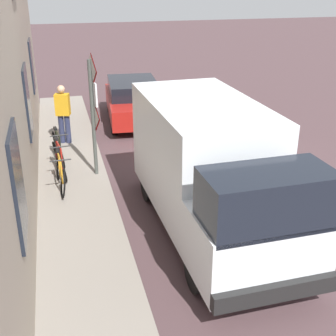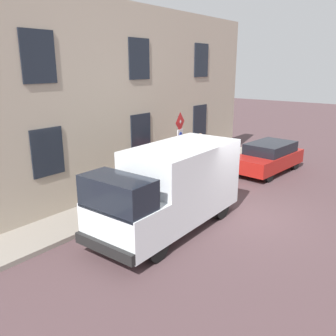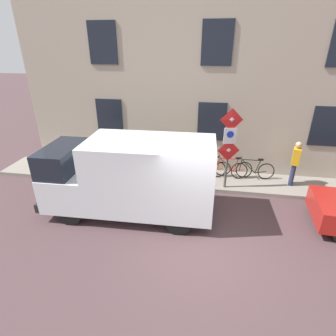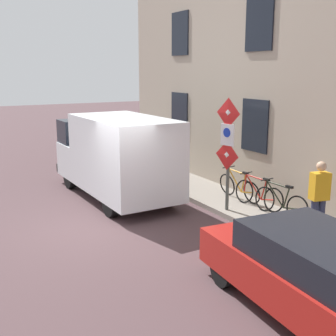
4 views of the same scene
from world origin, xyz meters
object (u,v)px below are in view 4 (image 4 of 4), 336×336
object	(u,v)px
delivery_van	(116,155)
bicycle_black	(280,202)
sign_post_stacked	(228,143)
pedestrian	(319,196)
bicycle_orange	(239,187)
bicycle_red	(258,194)
parked_hatchback	(313,271)

from	to	relation	value
delivery_van	bicycle_black	distance (m)	5.01
sign_post_stacked	pedestrian	size ratio (longest dim) A/B	1.67
delivery_van	bicycle_orange	distance (m)	3.77
delivery_van	pedestrian	distance (m)	6.07
bicycle_red	bicycle_orange	size ratio (longest dim) A/B	1.00
bicycle_red	bicycle_orange	distance (m)	0.85
parked_hatchback	bicycle_orange	size ratio (longest dim) A/B	2.40
delivery_van	bicycle_red	xyz separation A→B (m)	(2.82, -3.21, -0.82)
bicycle_black	pedestrian	distance (m)	1.55
parked_hatchback	sign_post_stacked	bearing A→B (deg)	-16.50
parked_hatchback	pedestrian	xyz separation A→B (m)	(2.45, 2.11, 0.34)
parked_hatchback	bicycle_black	bearing A→B (deg)	-32.79
bicycle_red	pedestrian	distance (m)	2.35
sign_post_stacked	pedestrian	xyz separation A→B (m)	(0.69, -2.50, -0.89)
bicycle_black	bicycle_red	size ratio (longest dim) A/B	1.00
sign_post_stacked	delivery_van	bearing A→B (deg)	122.51
parked_hatchback	bicycle_orange	xyz separation A→B (m)	(2.68, 5.23, -0.22)
delivery_van	bicycle_orange	xyz separation A→B (m)	(2.82, -2.36, -0.82)
bicycle_black	bicycle_red	xyz separation A→B (m)	(-0.00, 0.85, 0.00)
bicycle_black	pedestrian	xyz separation A→B (m)	(-0.23, -1.43, 0.56)
delivery_van	bicycle_black	xyz separation A→B (m)	(2.82, -4.05, -0.82)
delivery_van	bicycle_red	distance (m)	4.35
sign_post_stacked	bicycle_orange	xyz separation A→B (m)	(0.92, 0.62, -1.45)
parked_hatchback	pedestrian	distance (m)	3.25
pedestrian	bicycle_black	bearing A→B (deg)	5.34
sign_post_stacked	bicycle_orange	bearing A→B (deg)	33.72
parked_hatchback	bicycle_orange	bearing A→B (deg)	-22.79
sign_post_stacked	bicycle_black	xyz separation A→B (m)	(0.92, -1.07, -1.45)
bicycle_red	pedestrian	bearing A→B (deg)	166.80
bicycle_orange	pedestrian	xyz separation A→B (m)	(-0.23, -3.12, 0.56)
delivery_van	parked_hatchback	size ratio (longest dim) A/B	1.31
bicycle_black	pedestrian	bearing A→B (deg)	163.99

